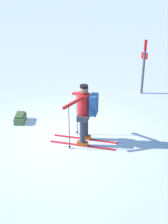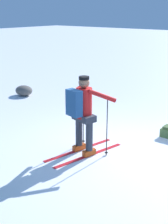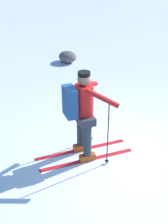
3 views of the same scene
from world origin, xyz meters
name	(u,v)px [view 3 (image 3 of 3)]	position (x,y,z in m)	size (l,w,h in m)	color
ground_plane	(120,155)	(0.00, 0.00, 0.00)	(80.00, 80.00, 0.00)	white
skier	(82,110)	(0.38, 0.61, 0.99)	(1.06, 1.90, 1.71)	red
rock_boulder	(68,57)	(5.09, -1.77, 0.18)	(0.67, 0.57, 0.37)	#5B5651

